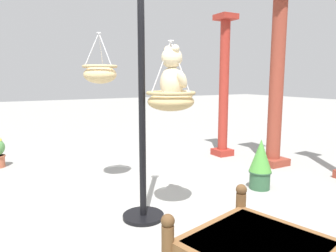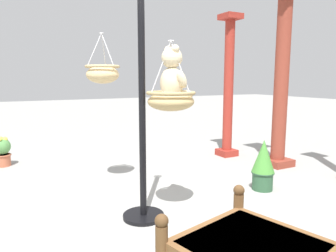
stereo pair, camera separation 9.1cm
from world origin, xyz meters
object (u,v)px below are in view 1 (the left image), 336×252
object	(u,v)px
hanging_basket_with_teddy	(171,100)
potted_plant_flowering_red	(260,164)
hanging_basket_left_high	(100,73)
greenhouse_pillar_left	(277,83)
greenhouse_pillar_right	(224,89)
display_pole_central	(142,144)
teddy_bear	(173,77)

from	to	relation	value
hanging_basket_with_teddy	potted_plant_flowering_red	world-z (taller)	hanging_basket_with_teddy
hanging_basket_left_high	greenhouse_pillar_left	size ratio (longest dim) A/B	0.22
greenhouse_pillar_left	greenhouse_pillar_right	xyz separation A→B (m)	(-0.97, -0.32, -0.14)
display_pole_central	teddy_bear	size ratio (longest dim) A/B	4.78
greenhouse_pillar_left	display_pole_central	bearing A→B (deg)	-73.95
hanging_basket_left_high	greenhouse_pillar_right	distance (m)	2.72
greenhouse_pillar_left	hanging_basket_left_high	bearing A→B (deg)	-95.63
hanging_basket_left_high	greenhouse_pillar_right	size ratio (longest dim) A/B	0.24
display_pole_central	teddy_bear	world-z (taller)	display_pole_central
potted_plant_flowering_red	hanging_basket_left_high	bearing A→B (deg)	-119.93
display_pole_central	greenhouse_pillar_left	world-z (taller)	greenhouse_pillar_left
hanging_basket_left_high	teddy_bear	bearing A→B (deg)	15.60
hanging_basket_with_teddy	hanging_basket_left_high	size ratio (longest dim) A/B	1.08
teddy_bear	hanging_basket_left_high	distance (m)	1.31
greenhouse_pillar_right	potted_plant_flowering_red	bearing A→B (deg)	-23.96
teddy_bear	potted_plant_flowering_red	size ratio (longest dim) A/B	0.79
hanging_basket_with_teddy	greenhouse_pillar_right	size ratio (longest dim) A/B	0.26
hanging_basket_left_high	potted_plant_flowering_red	xyz separation A→B (m)	(1.06, 1.84, -1.20)
teddy_bear	potted_plant_flowering_red	world-z (taller)	teddy_bear
teddy_bear	greenhouse_pillar_left	bearing A→B (deg)	110.63
greenhouse_pillar_right	potted_plant_flowering_red	size ratio (longest dim) A/B	3.88
display_pole_central	hanging_basket_with_teddy	world-z (taller)	display_pole_central
hanging_basket_with_teddy	hanging_basket_left_high	distance (m)	1.33
teddy_bear	potted_plant_flowering_red	distance (m)	1.89
hanging_basket_with_teddy	teddy_bear	xyz separation A→B (m)	(0.00, 0.02, 0.23)
teddy_bear	greenhouse_pillar_right	world-z (taller)	greenhouse_pillar_right
potted_plant_flowering_red	teddy_bear	bearing A→B (deg)	-82.26
greenhouse_pillar_left	greenhouse_pillar_right	distance (m)	1.03
display_pole_central	hanging_basket_with_teddy	bearing A→B (deg)	59.04
hanging_basket_with_teddy	potted_plant_flowering_red	xyz separation A→B (m)	(-0.20, 1.51, -0.92)
greenhouse_pillar_left	hanging_basket_with_teddy	bearing A→B (deg)	-69.55
display_pole_central	potted_plant_flowering_red	world-z (taller)	display_pole_central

